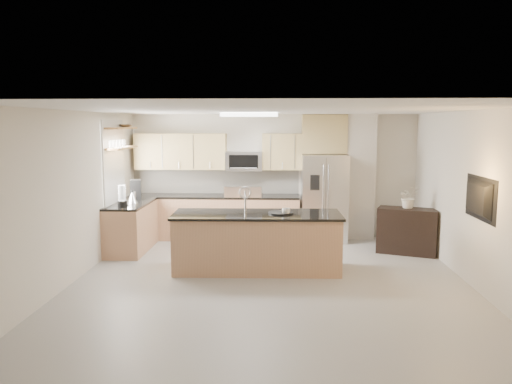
{
  "coord_description": "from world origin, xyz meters",
  "views": [
    {
      "loc": [
        0.13,
        -7.34,
        2.39
      ],
      "look_at": [
        -0.27,
        1.3,
        1.22
      ],
      "focal_mm": 35.0,
      "sensor_mm": 36.0,
      "label": 1
    }
  ],
  "objects_px": {
    "refrigerator": "(324,198)",
    "blender": "(122,198)",
    "kettle": "(132,197)",
    "credenza": "(407,231)",
    "television": "(475,198)",
    "range": "(244,217)",
    "platter": "(281,213)",
    "microwave": "(244,161)",
    "flower_vase": "(409,191)",
    "bowl": "(126,125)",
    "island": "(257,242)",
    "coffee_maker": "(136,190)",
    "cup": "(286,211)"
  },
  "relations": [
    {
      "from": "island",
      "to": "bowl",
      "type": "xyz_separation_m",
      "value": [
        -2.62,
        1.64,
        1.9
      ]
    },
    {
      "from": "refrigerator",
      "to": "kettle",
      "type": "xyz_separation_m",
      "value": [
        -3.68,
        -1.06,
        0.14
      ]
    },
    {
      "from": "range",
      "to": "platter",
      "type": "xyz_separation_m",
      "value": [
        0.76,
        -2.25,
        0.49
      ]
    },
    {
      "from": "blender",
      "to": "coffee_maker",
      "type": "distance_m",
      "value": 0.91
    },
    {
      "from": "microwave",
      "to": "blender",
      "type": "bearing_deg",
      "value": -141.04
    },
    {
      "from": "credenza",
      "to": "kettle",
      "type": "xyz_separation_m",
      "value": [
        -5.14,
        -0.04,
        0.6
      ]
    },
    {
      "from": "range",
      "to": "credenza",
      "type": "xyz_separation_m",
      "value": [
        3.12,
        -1.06,
        -0.05
      ]
    },
    {
      "from": "cup",
      "to": "flower_vase",
      "type": "height_order",
      "value": "flower_vase"
    },
    {
      "from": "coffee_maker",
      "to": "flower_vase",
      "type": "bearing_deg",
      "value": -3.98
    },
    {
      "from": "refrigerator",
      "to": "blender",
      "type": "xyz_separation_m",
      "value": [
        -3.73,
        -1.51,
        0.2
      ]
    },
    {
      "from": "cup",
      "to": "television",
      "type": "bearing_deg",
      "value": -16.52
    },
    {
      "from": "refrigerator",
      "to": "island",
      "type": "height_order",
      "value": "refrigerator"
    },
    {
      "from": "range",
      "to": "bowl",
      "type": "distance_m",
      "value": 3.01
    },
    {
      "from": "blender",
      "to": "kettle",
      "type": "relative_size",
      "value": 1.61
    },
    {
      "from": "range",
      "to": "credenza",
      "type": "distance_m",
      "value": 3.29
    },
    {
      "from": "credenza",
      "to": "television",
      "type": "relative_size",
      "value": 0.99
    },
    {
      "from": "platter",
      "to": "island",
      "type": "bearing_deg",
      "value": -179.54
    },
    {
      "from": "cup",
      "to": "bowl",
      "type": "relative_size",
      "value": 0.41
    },
    {
      "from": "microwave",
      "to": "kettle",
      "type": "distance_m",
      "value": 2.45
    },
    {
      "from": "cup",
      "to": "coffee_maker",
      "type": "height_order",
      "value": "coffee_maker"
    },
    {
      "from": "blender",
      "to": "flower_vase",
      "type": "distance_m",
      "value": 5.24
    },
    {
      "from": "platter",
      "to": "flower_vase",
      "type": "bearing_deg",
      "value": 27.6
    },
    {
      "from": "range",
      "to": "platter",
      "type": "distance_m",
      "value": 2.42
    },
    {
      "from": "bowl",
      "to": "island",
      "type": "bearing_deg",
      "value": -31.95
    },
    {
      "from": "cup",
      "to": "microwave",
      "type": "bearing_deg",
      "value": 109.04
    },
    {
      "from": "refrigerator",
      "to": "credenza",
      "type": "relative_size",
      "value": 1.67
    },
    {
      "from": "platter",
      "to": "kettle",
      "type": "xyz_separation_m",
      "value": [
        -2.79,
        1.14,
        0.07
      ]
    },
    {
      "from": "cup",
      "to": "coffee_maker",
      "type": "xyz_separation_m",
      "value": [
        -2.94,
        1.69,
        0.1
      ]
    },
    {
      "from": "refrigerator",
      "to": "blender",
      "type": "distance_m",
      "value": 4.03
    },
    {
      "from": "credenza",
      "to": "coffee_maker",
      "type": "relative_size",
      "value": 2.73
    },
    {
      "from": "range",
      "to": "platter",
      "type": "relative_size",
      "value": 2.83
    },
    {
      "from": "island",
      "to": "bowl",
      "type": "height_order",
      "value": "bowl"
    },
    {
      "from": "blender",
      "to": "television",
      "type": "xyz_separation_m",
      "value": [
        5.58,
        -1.57,
        0.26
      ]
    },
    {
      "from": "flower_vase",
      "to": "television",
      "type": "xyz_separation_m",
      "value": [
        0.38,
        -2.12,
        0.19
      ]
    },
    {
      "from": "cup",
      "to": "bowl",
      "type": "height_order",
      "value": "bowl"
    },
    {
      "from": "coffee_maker",
      "to": "kettle",
      "type": "bearing_deg",
      "value": -81.49
    },
    {
      "from": "credenza",
      "to": "kettle",
      "type": "relative_size",
      "value": 4.33
    },
    {
      "from": "credenza",
      "to": "microwave",
      "type": "bearing_deg",
      "value": 179.12
    },
    {
      "from": "kettle",
      "to": "microwave",
      "type": "bearing_deg",
      "value": 31.35
    },
    {
      "from": "microwave",
      "to": "flower_vase",
      "type": "height_order",
      "value": "microwave"
    },
    {
      "from": "kettle",
      "to": "television",
      "type": "bearing_deg",
      "value": -19.97
    },
    {
      "from": "credenza",
      "to": "platter",
      "type": "height_order",
      "value": "platter"
    },
    {
      "from": "range",
      "to": "cup",
      "type": "height_order",
      "value": "range"
    },
    {
      "from": "refrigerator",
      "to": "island",
      "type": "relative_size",
      "value": 0.64
    },
    {
      "from": "coffee_maker",
      "to": "television",
      "type": "relative_size",
      "value": 0.36
    },
    {
      "from": "platter",
      "to": "television",
      "type": "xyz_separation_m",
      "value": [
        2.75,
        -0.87,
        0.39
      ]
    },
    {
      "from": "range",
      "to": "blender",
      "type": "xyz_separation_m",
      "value": [
        -2.07,
        -1.55,
        0.62
      ]
    },
    {
      "from": "island",
      "to": "blender",
      "type": "distance_m",
      "value": 2.62
    },
    {
      "from": "refrigerator",
      "to": "kettle",
      "type": "relative_size",
      "value": 7.24
    },
    {
      "from": "island",
      "to": "credenza",
      "type": "xyz_separation_m",
      "value": [
        2.74,
        1.18,
        -0.05
      ]
    }
  ]
}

